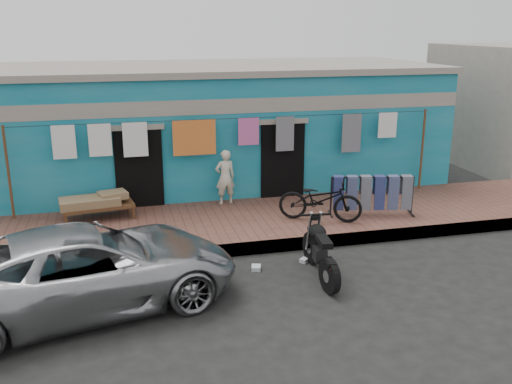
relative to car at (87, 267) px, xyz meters
name	(u,v)px	position (x,y,z in m)	size (l,w,h in m)	color
ground	(284,286)	(3.26, -0.04, -0.69)	(80.00, 80.00, 0.00)	black
sidewalk	(245,224)	(3.26, 2.96, -0.57)	(28.00, 3.00, 0.25)	brown
curb	(261,247)	(3.26, 1.51, -0.57)	(28.00, 0.10, 0.25)	gray
building	(213,125)	(3.26, 6.95, 0.99)	(12.20, 5.20, 3.36)	#0E718C
clothesline	(224,140)	(3.05, 4.21, 1.12)	(10.06, 0.06, 2.10)	brown
car	(87,267)	(0.00, 0.00, 0.00)	(2.23, 4.90, 1.38)	#A7A8AC
seated_person	(225,177)	(3.05, 4.16, 0.22)	(0.48, 0.32, 1.32)	beige
bicycle	(320,195)	(4.83, 2.45, 0.15)	(0.64, 1.81, 1.17)	black
motorcycle	(321,250)	(4.01, 0.18, -0.16)	(0.75, 1.68, 1.06)	black
charpoy	(98,207)	(0.10, 3.76, -0.17)	(1.71, 0.98, 0.55)	brown
jeans_rack	(372,195)	(6.11, 2.56, 0.03)	(1.98, 0.81, 0.93)	black
litter_a	(304,260)	(3.95, 0.88, -0.65)	(0.17, 0.13, 0.07)	silver
litter_b	(314,258)	(4.17, 0.94, -0.66)	(0.14, 0.10, 0.07)	silver
litter_c	(256,268)	(2.96, 0.75, -0.65)	(0.21, 0.17, 0.08)	silver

